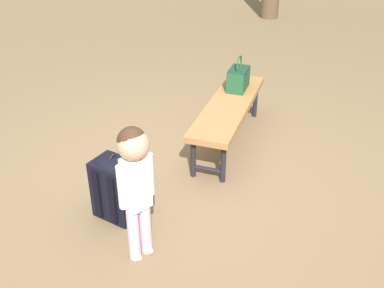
{
  "coord_description": "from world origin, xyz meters",
  "views": [
    {
      "loc": [
        2.94,
        1.61,
        2.3
      ],
      "look_at": [
        0.07,
        0.15,
        0.45
      ],
      "focal_mm": 41.59,
      "sensor_mm": 36.0,
      "label": 1
    }
  ],
  "objects_px": {
    "handbag": "(238,78)",
    "child_standing": "(135,175)",
    "backpack_large": "(116,185)",
    "park_bench": "(229,108)"
  },
  "relations": [
    {
      "from": "child_standing",
      "to": "backpack_large",
      "type": "xyz_separation_m",
      "value": [
        -0.3,
        -0.41,
        -0.41
      ]
    },
    {
      "from": "child_standing",
      "to": "backpack_large",
      "type": "bearing_deg",
      "value": -126.53
    },
    {
      "from": "park_bench",
      "to": "backpack_large",
      "type": "height_order",
      "value": "backpack_large"
    },
    {
      "from": "handbag",
      "to": "backpack_large",
      "type": "height_order",
      "value": "handbag"
    },
    {
      "from": "park_bench",
      "to": "handbag",
      "type": "distance_m",
      "value": 0.42
    },
    {
      "from": "park_bench",
      "to": "backpack_large",
      "type": "relative_size",
      "value": 2.89
    },
    {
      "from": "park_bench",
      "to": "child_standing",
      "type": "xyz_separation_m",
      "value": [
        1.78,
        0.08,
        0.3
      ]
    },
    {
      "from": "handbag",
      "to": "child_standing",
      "type": "height_order",
      "value": "child_standing"
    },
    {
      "from": "handbag",
      "to": "backpack_large",
      "type": "distance_m",
      "value": 1.9
    },
    {
      "from": "backpack_large",
      "to": "park_bench",
      "type": "bearing_deg",
      "value": 167.49
    }
  ]
}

